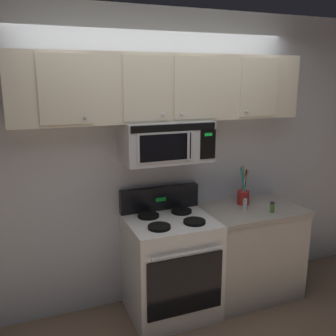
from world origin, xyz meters
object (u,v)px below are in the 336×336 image
(over_range_microwave, at_px, (166,141))
(salt_shaker, at_px, (245,205))
(stove_range, at_px, (171,265))
(spice_jar, at_px, (272,207))
(utensil_crock_red, at_px, (243,195))

(over_range_microwave, height_order, salt_shaker, over_range_microwave)
(stove_range, xyz_separation_m, over_range_microwave, (-0.00, 0.12, 1.11))
(stove_range, relative_size, spice_jar, 11.10)
(over_range_microwave, distance_m, salt_shaker, 0.97)
(salt_shaker, bearing_deg, utensil_crock_red, 62.86)
(over_range_microwave, bearing_deg, utensil_crock_red, 1.08)
(utensil_crock_red, distance_m, salt_shaker, 0.19)
(utensil_crock_red, height_order, salt_shaker, utensil_crock_red)
(over_range_microwave, xyz_separation_m, utensil_crock_red, (0.82, 0.02, -0.58))
(stove_range, bearing_deg, utensil_crock_red, 9.17)
(stove_range, height_order, salt_shaker, stove_range)
(over_range_microwave, xyz_separation_m, spice_jar, (0.93, -0.29, -0.63))
(salt_shaker, bearing_deg, stove_range, 177.71)
(stove_range, relative_size, utensil_crock_red, 2.94)
(stove_range, height_order, over_range_microwave, over_range_microwave)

